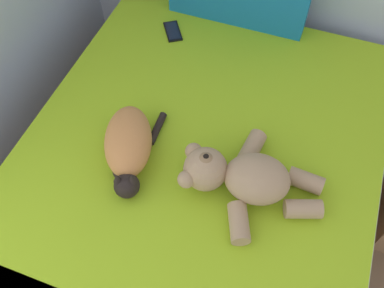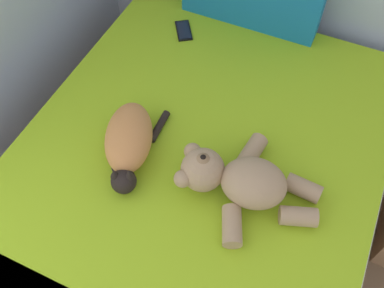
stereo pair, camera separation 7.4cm
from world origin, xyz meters
TOP-DOWN VIEW (x-y plane):
  - bed at (1.02, 3.36)m, footprint 1.52×1.97m
  - cat at (0.76, 3.27)m, footprint 0.31×0.44m
  - teddy_bear at (1.23, 3.28)m, footprint 0.57×0.49m
  - cell_phone at (0.65, 4.03)m, footprint 0.14×0.16m

SIDE VIEW (x-z plane):
  - bed at x=1.02m, z-range 0.00..0.53m
  - cell_phone at x=0.65m, z-range 0.54..0.55m
  - cat at x=0.76m, z-range 0.53..0.68m
  - teddy_bear at x=1.23m, z-range 0.52..0.71m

